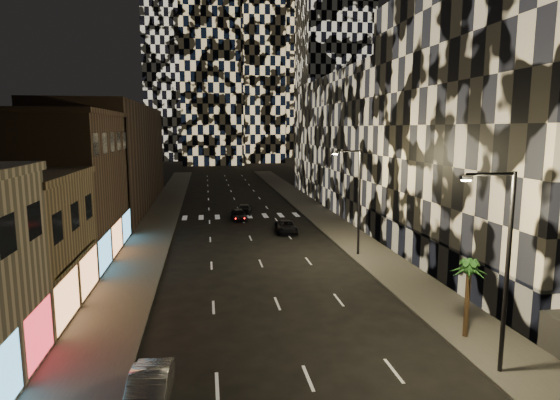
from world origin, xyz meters
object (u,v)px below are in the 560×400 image
object	(u,v)px
streetlight_near	(503,259)
car_dark_midlane	(239,215)
streetlight_far	(357,195)
car_silver_parked	(149,392)
car_dark_rightlane	(286,227)
car_dark_oncoming	(244,209)
palm_tree	(469,273)

from	to	relation	value
streetlight_near	car_dark_midlane	xyz separation A→B (m)	(-8.85, 37.38, -4.67)
streetlight_far	car_silver_parked	size ratio (longest dim) A/B	2.04
streetlight_near	car_dark_rightlane	size ratio (longest dim) A/B	1.98
car_dark_oncoming	car_dark_rightlane	distance (m)	12.11
streetlight_far	car_silver_parked	bearing A→B (deg)	-126.55
streetlight_far	car_dark_oncoming	distance (m)	23.33
streetlight_far	car_dark_oncoming	bearing A→B (deg)	110.11
car_silver_parked	car_dark_rightlane	world-z (taller)	car_silver_parked
streetlight_near	palm_tree	size ratio (longest dim) A/B	2.17
streetlight_near	car_dark_rightlane	xyz separation A→B (m)	(-4.35, 29.87, -4.72)
car_dark_oncoming	car_dark_rightlane	xyz separation A→B (m)	(3.50, -11.59, -0.02)
streetlight_near	car_dark_rightlane	bearing A→B (deg)	98.30
car_dark_midlane	palm_tree	world-z (taller)	palm_tree
streetlight_near	car_silver_parked	world-z (taller)	streetlight_near
streetlight_far	car_dark_midlane	bearing A→B (deg)	117.00
streetlight_far	palm_tree	bearing A→B (deg)	-87.75
car_dark_oncoming	palm_tree	bearing A→B (deg)	109.55
streetlight_far	car_dark_rightlane	xyz separation A→B (m)	(-4.35, 9.87, -4.72)
car_dark_midlane	car_dark_oncoming	distance (m)	4.20
streetlight_far	car_dark_oncoming	xyz separation A→B (m)	(-7.85, 21.46, -4.70)
streetlight_far	car_dark_midlane	xyz separation A→B (m)	(-8.85, 17.38, -4.67)
streetlight_near	streetlight_far	size ratio (longest dim) A/B	1.00
palm_tree	car_dark_oncoming	bearing A→B (deg)	102.64
car_dark_midlane	palm_tree	xyz separation A→B (m)	(9.50, -33.82, 2.88)
car_dark_rightlane	palm_tree	world-z (taller)	palm_tree
streetlight_far	palm_tree	world-z (taller)	streetlight_far
car_silver_parked	car_dark_midlane	distance (m)	38.16
car_dark_rightlane	palm_tree	xyz separation A→B (m)	(5.00, -26.31, 2.94)
streetlight_far	car_dark_oncoming	size ratio (longest dim) A/B	2.00
streetlight_near	streetlight_far	xyz separation A→B (m)	(0.00, 20.00, 0.00)
car_silver_parked	palm_tree	world-z (taller)	palm_tree
car_silver_parked	car_dark_midlane	xyz separation A→B (m)	(6.18, 37.66, -0.04)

